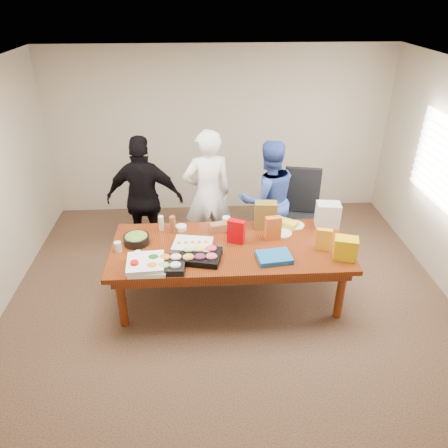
{
  "coord_description": "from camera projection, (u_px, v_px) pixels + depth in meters",
  "views": [
    {
      "loc": [
        -0.32,
        -4.26,
        3.46
      ],
      "look_at": [
        -0.06,
        0.1,
        0.99
      ],
      "focal_mm": 34.26,
      "sensor_mm": 36.0,
      "label": 1
    }
  ],
  "objects": [
    {
      "name": "ranch_bottle",
      "position": [
        161.0,
        223.0,
        5.34
      ],
      "size": [
        0.08,
        0.08,
        0.19
      ],
      "primitive_type": "cylinder",
      "rotation": [
        0.0,
        0.0,
        -0.33
      ],
      "color": "beige",
      "rests_on": "conference_table"
    },
    {
      "name": "fruit_tray",
      "position": [
        200.0,
        256.0,
        4.8
      ],
      "size": [
        0.53,
        0.46,
        0.07
      ],
      "primitive_type": "cube",
      "rotation": [
        0.0,
        0.0,
        -0.22
      ],
      "color": "black",
      "rests_on": "conference_table"
    },
    {
      "name": "window_blinds",
      "position": [
        440.0,
        163.0,
        5.34
      ],
      "size": [
        0.04,
        1.36,
        1.0
      ],
      "primitive_type": "cube",
      "color": "beige",
      "rests_on": "wall_right"
    },
    {
      "name": "banana_bunch",
      "position": [
        287.0,
        224.0,
        5.43
      ],
      "size": [
        0.29,
        0.27,
        0.08
      ],
      "primitive_type": "cube",
      "rotation": [
        0.0,
        0.0,
        -0.65
      ],
      "color": "yellow",
      "rests_on": "conference_table"
    },
    {
      "name": "kraft_bag",
      "position": [
        266.0,
        215.0,
        5.34
      ],
      "size": [
        0.29,
        0.18,
        0.36
      ],
      "primitive_type": "cube",
      "rotation": [
        0.0,
        0.0,
        -0.1
      ],
      "color": "brown",
      "rests_on": "conference_table"
    },
    {
      "name": "office_chair",
      "position": [
        303.0,
        218.0,
        5.96
      ],
      "size": [
        0.73,
        0.73,
        1.2
      ],
      "primitive_type": "cube",
      "rotation": [
        0.0,
        0.0,
        -0.23
      ],
      "color": "black",
      "rests_on": "floor"
    },
    {
      "name": "pizza_box_lower",
      "position": [
        148.0,
        266.0,
        4.65
      ],
      "size": [
        0.4,
        0.4,
        0.05
      ],
      "primitive_type": "cube",
      "rotation": [
        0.0,
        0.0,
        -0.0
      ],
      "color": "white",
      "rests_on": "conference_table"
    },
    {
      "name": "pizza_box_upper",
      "position": [
        145.0,
        263.0,
        4.63
      ],
      "size": [
        0.42,
        0.42,
        0.05
      ],
      "primitive_type": "cube",
      "rotation": [
        0.0,
        0.0,
        0.07
      ],
      "color": "white",
      "rests_on": "pizza_box_lower"
    },
    {
      "name": "person_left",
      "position": [
        145.0,
        199.0,
        5.82
      ],
      "size": [
        1.08,
        0.53,
        1.78
      ],
      "primitive_type": "imported",
      "rotation": [
        0.0,
        0.0,
        3.05
      ],
      "color": "black",
      "rests_on": "floor"
    },
    {
      "name": "chip_bag_yellow",
      "position": [
        324.0,
        239.0,
        4.93
      ],
      "size": [
        0.19,
        0.12,
        0.27
      ],
      "primitive_type": "cube",
      "rotation": [
        0.0,
        0.0,
        -0.28
      ],
      "color": "orange",
      "rests_on": "conference_table"
    },
    {
      "name": "chip_bag_red",
      "position": [
        236.0,
        232.0,
        5.05
      ],
      "size": [
        0.22,
        0.16,
        0.3
      ],
      "primitive_type": "cube",
      "rotation": [
        0.0,
        0.0,
        -0.42
      ],
      "color": "#BB0005",
      "rests_on": "conference_table"
    },
    {
      "name": "plate_b",
      "position": [
        294.0,
        225.0,
        5.47
      ],
      "size": [
        0.28,
        0.28,
        0.02
      ],
      "primitive_type": "cylinder",
      "rotation": [
        0.0,
        0.0,
        0.1
      ],
      "color": "white",
      "rests_on": "conference_table"
    },
    {
      "name": "ceiling",
      "position": [
        231.0,
        73.0,
        4.09
      ],
      "size": [
        5.5,
        5.0,
        0.02
      ],
      "primitive_type": "cube",
      "color": "white",
      "rests_on": "wall_back"
    },
    {
      "name": "person_right",
      "position": [
        268.0,
        199.0,
        5.92
      ],
      "size": [
        0.93,
        0.79,
        1.7
      ],
      "primitive_type": "imported",
      "rotation": [
        0.0,
        0.0,
        3.34
      ],
      "color": "#324BA1",
      "rests_on": "floor"
    },
    {
      "name": "chip_bag_orange",
      "position": [
        273.0,
        228.0,
        5.13
      ],
      "size": [
        0.2,
        0.11,
        0.29
      ],
      "primitive_type": "cube",
      "rotation": [
        0.0,
        0.0,
        0.16
      ],
      "color": "#C6581F",
      "rests_on": "conference_table"
    },
    {
      "name": "grocery_bag_white",
      "position": [
        328.0,
        215.0,
        5.4
      ],
      "size": [
        0.31,
        0.24,
        0.31
      ],
      "primitive_type": "cube",
      "rotation": [
        0.0,
        0.0,
        -0.11
      ],
      "color": "silver",
      "rests_on": "conference_table"
    },
    {
      "name": "dip_bowl_a",
      "position": [
        232.0,
        232.0,
        5.29
      ],
      "size": [
        0.17,
        0.17,
        0.05
      ],
      "primitive_type": "cylinder",
      "rotation": [
        0.0,
        0.0,
        -0.29
      ],
      "color": "white",
      "rests_on": "conference_table"
    },
    {
      "name": "conference_table",
      "position": [
        230.0,
        272.0,
        5.24
      ],
      "size": [
        2.8,
        1.2,
        0.75
      ],
      "primitive_type": "cube",
      "color": "#4C1C0F",
      "rests_on": "floor"
    },
    {
      "name": "grocery_bag_yellow",
      "position": [
        346.0,
        248.0,
        4.77
      ],
      "size": [
        0.3,
        0.24,
        0.26
      ],
      "primitive_type": "cube",
      "rotation": [
        0.0,
        0.0,
        -0.29
      ],
      "color": "#D9A904",
      "rests_on": "conference_table"
    },
    {
      "name": "bread_loaf",
      "position": [
        221.0,
        227.0,
        5.34
      ],
      "size": [
        0.28,
        0.17,
        0.11
      ],
      "primitive_type": "cube",
      "rotation": [
        0.0,
        0.0,
        0.23
      ],
      "color": "#93593A",
      "rests_on": "conference_table"
    },
    {
      "name": "dressing_bottle",
      "position": [
        173.0,
        225.0,
        5.27
      ],
      "size": [
        0.08,
        0.08,
        0.22
      ],
      "primitive_type": "cylinder",
      "rotation": [
        0.0,
        0.0,
        0.2
      ],
      "color": "brown",
      "rests_on": "conference_table"
    },
    {
      "name": "wall_back",
      "position": [
        219.0,
        132.0,
        6.93
      ],
      "size": [
        5.5,
        0.04,
        2.7
      ],
      "primitive_type": "cube",
      "color": "beige",
      "rests_on": "floor"
    },
    {
      "name": "mustard_bottle",
      "position": [
        228.0,
        225.0,
        5.33
      ],
      "size": [
        0.06,
        0.06,
        0.16
      ],
      "primitive_type": "cylinder",
      "rotation": [
        0.0,
        0.0,
        -0.02
      ],
      "color": "#CBDD22",
      "rests_on": "conference_table"
    },
    {
      "name": "mayo_jar",
      "position": [
        226.0,
        222.0,
        5.39
      ],
      "size": [
        0.12,
        0.12,
        0.15
      ],
      "primitive_type": "cylinder",
      "rotation": [
        0.0,
        0.0,
        0.32
      ],
      "color": "white",
      "rests_on": "conference_table"
    },
    {
      "name": "clear_cup_b",
      "position": [
        118.0,
        247.0,
        4.93
      ],
      "size": [
        0.11,
        0.11,
        0.12
      ],
      "primitive_type": "cylinder",
      "rotation": [
        0.0,
        0.0,
        0.35
      ],
      "color": "silver",
      "rests_on": "conference_table"
    },
    {
      "name": "plate_a",
      "position": [
        282.0,
        233.0,
        5.3
      ],
      "size": [
        0.32,
        0.32,
        0.01
      ],
      "primitive_type": "cylinder",
      "rotation": [
        0.0,
        0.0,
        -0.31
      ],
      "color": "silver",
      "rests_on": "conference_table"
    },
    {
      "name": "salad_bowl",
      "position": [
        136.0,
        240.0,
        5.08
      ],
      "size": [
        0.33,
        0.33,
        0.1
      ],
      "primitive_type": "cylinder",
      "rotation": [
        0.0,
        0.0,
        0.06
      ],
      "color": "black",
      "rests_on": "conference_table"
    },
    {
      "name": "floor",
      "position": [
        229.0,
        296.0,
        5.43
      ],
      "size": [
        5.5,
        5.0,
        0.02
      ],
      "primitive_type": "cube",
      "color": "#47301E",
      "rests_on": "ground"
    },
    {
      "name": "red_cup",
      "position": [
        135.0,
        266.0,
        4.59
      ],
      "size": [
        0.09,
        0.09,
        0.12
      ],
      "primitive_type": "cylinder",
      "rotation": [
        0.0,
        0.0,
        0.02
      ],
      "color": "red",
      "rests_on": "conference_table"
    },
    {
      "name": "clear_cup_a",
      "position": [
        138.0,
        255.0,
        4.78
      ],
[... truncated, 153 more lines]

